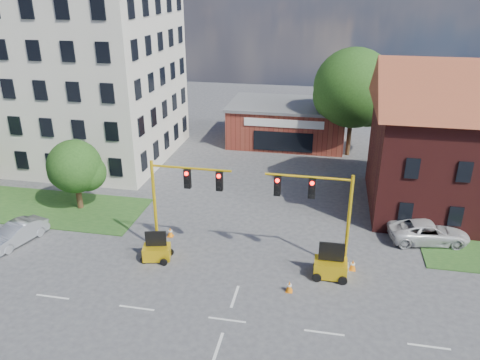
{
  "coord_description": "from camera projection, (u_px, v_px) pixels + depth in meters",
  "views": [
    {
      "loc": [
        4.44,
        -19.03,
        16.25
      ],
      "look_at": [
        -1.28,
        10.0,
        3.64
      ],
      "focal_mm": 35.0,
      "sensor_mm": 36.0,
      "label": 1
    }
  ],
  "objects": [
    {
      "name": "pickup_white",
      "position": [
        429.0,
        232.0,
        31.41
      ],
      "size": [
        5.57,
        3.21,
        1.46
      ],
      "primitive_type": "imported",
      "rotation": [
        0.0,
        0.0,
        1.73
      ],
      "color": "silver",
      "rests_on": "ground"
    },
    {
      "name": "sedan_silver_front",
      "position": [
        16.0,
        234.0,
        31.24
      ],
      "size": [
        2.61,
        4.56,
        1.42
      ],
      "primitive_type": "imported",
      "rotation": [
        0.0,
        0.0,
        -0.27
      ],
      "color": "#ADB0B5",
      "rests_on": "ground"
    },
    {
      "name": "trailer_west",
      "position": [
        157.0,
        251.0,
        29.42
      ],
      "size": [
        1.9,
        1.49,
        1.92
      ],
      "rotation": [
        0.0,
        0.0,
        0.24
      ],
      "color": "yellow",
      "rests_on": "ground"
    },
    {
      "name": "signal_mast_east",
      "position": [
        321.0,
        209.0,
        27.44
      ],
      "size": [
        5.3,
        0.6,
        6.2
      ],
      "color": "gray",
      "rests_on": "ground"
    },
    {
      "name": "cone_d",
      "position": [
        353.0,
        265.0,
        28.44
      ],
      "size": [
        0.4,
        0.4,
        0.7
      ],
      "color": "orange",
      "rests_on": "ground"
    },
    {
      "name": "grass_verge_nw",
      "position": [
        8.0,
        204.0,
        36.91
      ],
      "size": [
        22.0,
        6.0,
        0.08
      ],
      "primitive_type": "cube",
      "color": "#204A1B",
      "rests_on": "ground"
    },
    {
      "name": "signal_mast_west",
      "position": [
        179.0,
        197.0,
        28.99
      ],
      "size": [
        5.3,
        0.6,
        6.2
      ],
      "color": "gray",
      "rests_on": "ground"
    },
    {
      "name": "ground",
      "position": [
        227.0,
        320.0,
        24.34
      ],
      "size": [
        120.0,
        120.0,
        0.0
      ],
      "primitive_type": "plane",
      "color": "#3E3E41",
      "rests_on": "ground"
    },
    {
      "name": "cone_b",
      "position": [
        170.0,
        232.0,
        32.18
      ],
      "size": [
        0.4,
        0.4,
        0.7
      ],
      "color": "orange",
      "rests_on": "ground"
    },
    {
      "name": "cone_a",
      "position": [
        154.0,
        249.0,
        30.16
      ],
      "size": [
        0.4,
        0.4,
        0.7
      ],
      "color": "orange",
      "rests_on": "ground"
    },
    {
      "name": "trailer_east",
      "position": [
        330.0,
        267.0,
        27.66
      ],
      "size": [
        1.93,
        1.3,
        2.19
      ],
      "rotation": [
        0.0,
        0.0,
        0.01
      ],
      "color": "yellow",
      "rests_on": "ground"
    },
    {
      "name": "tree_large",
      "position": [
        357.0,
        91.0,
        45.0
      ],
      "size": [
        8.07,
        7.69,
        10.64
      ],
      "color": "#3D2416",
      "rests_on": "ground"
    },
    {
      "name": "office_block",
      "position": [
        68.0,
        50.0,
        43.63
      ],
      "size": [
        18.4,
        15.4,
        20.6
      ],
      "color": "beige",
      "rests_on": "ground"
    },
    {
      "name": "cone_c",
      "position": [
        289.0,
        286.0,
        26.45
      ],
      "size": [
        0.4,
        0.4,
        0.7
      ],
      "color": "orange",
      "rests_on": "ground"
    },
    {
      "name": "tree_nw_front",
      "position": [
        78.0,
        168.0,
        35.03
      ],
      "size": [
        4.24,
        4.04,
        5.52
      ],
      "color": "#3D2416",
      "rests_on": "ground"
    },
    {
      "name": "brick_shop",
      "position": [
        287.0,
        123.0,
        50.55
      ],
      "size": [
        12.4,
        8.4,
        4.3
      ],
      "color": "maroon",
      "rests_on": "ground"
    }
  ]
}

